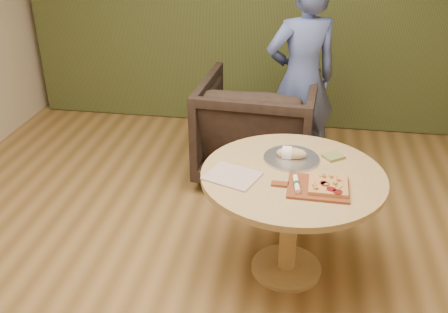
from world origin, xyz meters
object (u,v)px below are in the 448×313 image
Objects in this scene: armchair at (258,123)px; serving_tray at (291,158)px; bread_roll at (290,153)px; person_standing at (301,80)px; pedestal_table at (292,193)px; pizza_paddle at (316,188)px; cutlery_roll at (297,184)px; flatbread_pizza at (328,185)px.

serving_tray is at bearing 109.45° from armchair.
bread_roll is 1.22m from person_standing.
pedestal_table is at bearing 108.12° from armchair.
pedestal_table is 2.51× the size of pizza_paddle.
cutlery_roll reaches higher than pedestal_table.
serving_tray is at bearing 64.92° from person_standing.
person_standing reaches higher than flatbread_pizza.
armchair reaches higher than cutlery_roll.
armchair is at bearing 110.51° from flatbread_pizza.
armchair reaches higher than pedestal_table.
serving_tray is (-0.22, 0.33, -0.02)m from flatbread_pizza.
pedestal_table is at bearing 65.82° from person_standing.
pizza_paddle is 1.99× the size of flatbread_pizza.
bread_roll is (-0.23, 0.33, 0.02)m from flatbread_pizza.
person_standing is at bearing 88.84° from serving_tray.
pizza_paddle is 0.12m from cutlery_roll.
pizza_paddle is 0.45× the size of armchair.
armchair is at bearing -7.91° from person_standing.
flatbread_pizza is at bearing -55.24° from bread_roll.
serving_tray is at bearing 116.18° from pizza_paddle.
pedestal_table is 5.83× the size of bread_roll.
person_standing is (-0.13, 1.55, 0.11)m from pizza_paddle.
armchair is at bearing 105.57° from bread_roll.
flatbread_pizza is at bearing 73.35° from person_standing.
cutlery_roll is at bearing -173.88° from flatbread_pizza.
flatbread_pizza is at bearing -37.43° from pedestal_table.
serving_tray is 1.84× the size of bread_roll.
person_standing reaches higher than serving_tray.
flatbread_pizza is 1.56m from person_standing.
person_standing is (0.01, 1.39, 0.26)m from pedestal_table.
flatbread_pizza is (0.07, 0.01, 0.02)m from pizza_paddle.
pedestal_table is 3.16× the size of serving_tray.
pedestal_table is 4.98× the size of flatbread_pizza.
flatbread_pizza is (0.20, -0.16, 0.17)m from pedestal_table.
flatbread_pizza is 0.13× the size of person_standing.
person_standing is at bearing 97.27° from flatbread_pizza.
cutlery_roll is (-0.11, -0.01, 0.02)m from pizza_paddle.
pedestal_table is 0.23m from serving_tray.
pedestal_table is 1.42m from person_standing.
serving_tray is 0.20× the size of person_standing.
cutlery_roll is at bearing -81.58° from bread_roll.
armchair is (-0.48, 1.45, -0.26)m from pizza_paddle.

